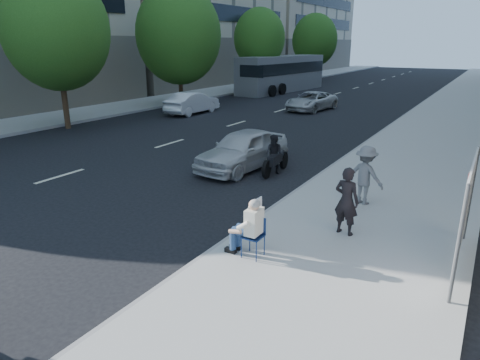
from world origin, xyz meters
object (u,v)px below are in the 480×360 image
Objects in this scene: jogger at (365,175)px; white_sedan_far at (311,101)px; white_sedan_mid at (192,103)px; protest_banner at (466,209)px; bus at (282,74)px; pedestrian_woman at (347,201)px; motorcycle at (275,156)px; seated_protester at (249,224)px; white_sedan_near at (243,149)px.

jogger reaches higher than white_sedan_far.
jogger is 18.39m from white_sedan_mid.
jogger is 0.54× the size of protest_banner.
white_sedan_far is 0.37× the size of bus.
motorcycle is at bearing -36.74° from pedestrian_woman.
seated_protester is at bearing 130.94° from white_sedan_mid.
bus reaches higher than pedestrian_woman.
motorcycle is at bearing 6.17° from white_sedan_near.
white_sedan_far is (-3.27, 14.94, -0.10)m from white_sedan_near.
bus reaches higher than motorcycle.
white_sedan_mid is at bearing -80.99° from bus.
jogger is at bearing 135.28° from protest_banner.
white_sedan_near is at bearing -3.63° from jogger.
pedestrian_woman is 0.36× the size of white_sedan_far.
motorcycle is at bearing 145.32° from protest_banner.
jogger is at bearing -32.64° from motorcycle.
pedestrian_woman is 0.13× the size of bus.
motorcycle reaches higher than white_sedan_far.
white_sedan_far is 2.22× the size of motorcycle.
protest_banner reaches higher than white_sedan_mid.
bus is at bearing -86.35° from white_sedan_mid.
protest_banner is 0.72× the size of white_sedan_mid.
white_sedan_mid is at bearing -131.70° from white_sedan_far.
bus is (-10.33, 24.96, 0.91)m from white_sedan_near.
seated_protester is 7.15m from white_sedan_near.
white_sedan_near is at bearing 121.59° from seated_protester.
white_sedan_near is (-5.17, 3.98, -0.24)m from pedestrian_woman.
white_sedan_near is 2.09× the size of motorcycle.
pedestrian_woman is at bearing -58.44° from white_sedan_far.
seated_protester is at bearing -64.03° from white_sedan_far.
jogger is 0.39× the size of white_sedan_mid.
motorcycle is (-3.85, 4.00, -0.34)m from pedestrian_woman.
protest_banner is at bearing 150.85° from jogger.
pedestrian_woman reaches higher than white_sedan_mid.
seated_protester is at bearing 65.32° from pedestrian_woman.
jogger is 0.81× the size of motorcycle.
bus reaches higher than seated_protester.
pedestrian_woman is at bearing 171.38° from protest_banner.
jogger is at bearing 142.76° from white_sedan_mid.
seated_protester is 6.57m from motorcycle.
bus is at bearing 121.50° from protest_banner.
white_sedan_far is at bearing 108.46° from seated_protester.
jogger is 18.62m from white_sedan_far.
seated_protester reaches higher than motorcycle.
jogger is at bearing -56.11° from white_sedan_far.
jogger is 3.74m from protest_banner.
white_sedan_mid is (-9.52, 9.55, -0.03)m from white_sedan_near.
motorcycle is 27.55m from bus.
white_sedan_near is at bearing -28.26° from pedestrian_woman.
bus is at bearing 117.92° from white_sedan_near.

